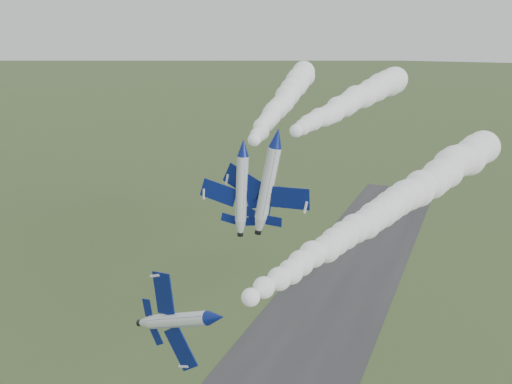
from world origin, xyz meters
The scene contains 6 objects.
jet_lead centered at (6.64, -5.09, 31.63)m, with size 5.14×11.56×9.01m.
smoke_trail_jet_lead centered at (16.97, 30.01, 33.64)m, with size 5.83×68.58×5.83m, color white, non-canonical shape.
jet_pair_left centered at (-1.36, 19.48, 41.46)m, with size 11.02×13.06×3.24m.
smoke_trail_jet_pair_left centered at (-7.93, 54.00, 43.61)m, with size 5.20×63.82×5.20m, color white, non-canonical shape.
jet_pair_right centered at (3.15, 19.39, 43.05)m, with size 11.86×14.45×4.07m.
smoke_trail_jet_pair_right centered at (5.42, 54.76, 44.13)m, with size 5.63×63.69×5.63m, color white, non-canonical shape.
Camera 1 is at (26.87, -45.08, 56.00)m, focal length 40.00 mm.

